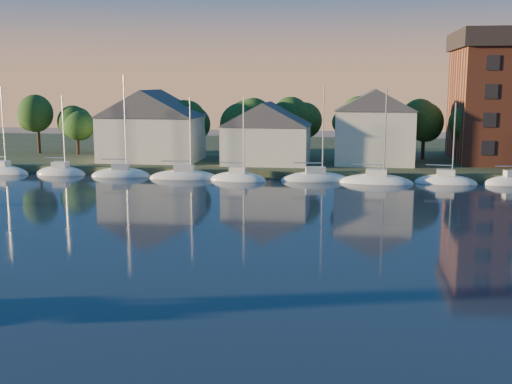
# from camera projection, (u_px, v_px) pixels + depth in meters

# --- Properties ---
(ground) EXTENTS (260.00, 260.00, 0.00)m
(ground) POSITION_uv_depth(u_px,v_px,m) (227.00, 345.00, 28.66)
(ground) COLOR black
(ground) RESTS_ON ground
(shoreline_land) EXTENTS (160.00, 50.00, 2.00)m
(shoreline_land) POSITION_uv_depth(u_px,v_px,m) (319.00, 156.00, 101.73)
(shoreline_land) COLOR #323D23
(shoreline_land) RESTS_ON ground
(wooden_dock) EXTENTS (120.00, 3.00, 1.00)m
(wooden_dock) POSITION_uv_depth(u_px,v_px,m) (309.00, 177.00, 79.32)
(wooden_dock) COLOR brown
(wooden_dock) RESTS_ON ground
(clubhouse_west) EXTENTS (13.65, 9.45, 9.64)m
(clubhouse_west) POSITION_uv_depth(u_px,v_px,m) (152.00, 125.00, 87.45)
(clubhouse_west) COLOR beige
(clubhouse_west) RESTS_ON shoreline_land
(clubhouse_centre) EXTENTS (11.55, 8.40, 8.08)m
(clubhouse_centre) POSITION_uv_depth(u_px,v_px,m) (267.00, 132.00, 84.22)
(clubhouse_centre) COLOR beige
(clubhouse_centre) RESTS_ON shoreline_land
(clubhouse_east) EXTENTS (10.50, 8.40, 9.80)m
(clubhouse_east) POSITION_uv_depth(u_px,v_px,m) (374.00, 126.00, 83.93)
(clubhouse_east) COLOR beige
(clubhouse_east) RESTS_ON shoreline_land
(tree_line) EXTENTS (93.40, 5.40, 8.90)m
(tree_line) POSITION_uv_depth(u_px,v_px,m) (330.00, 115.00, 88.53)
(tree_line) COLOR #362818
(tree_line) RESTS_ON shoreline_land
(moored_fleet) EXTENTS (71.50, 2.40, 12.05)m
(moored_fleet) POSITION_uv_depth(u_px,v_px,m) (241.00, 179.00, 77.58)
(moored_fleet) COLOR white
(moored_fleet) RESTS_ON ground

